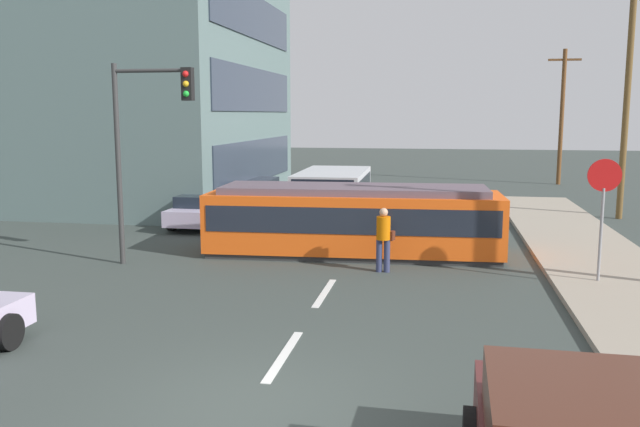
# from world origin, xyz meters

# --- Properties ---
(ground_plane) EXTENTS (120.00, 120.00, 0.00)m
(ground_plane) POSITION_xyz_m (0.00, 10.00, 0.00)
(ground_plane) COLOR #38413D
(lane_stripe_1) EXTENTS (0.16, 2.40, 0.01)m
(lane_stripe_1) POSITION_xyz_m (0.00, 2.00, 0.01)
(lane_stripe_1) COLOR silver
(lane_stripe_1) RESTS_ON ground
(lane_stripe_2) EXTENTS (0.16, 2.40, 0.01)m
(lane_stripe_2) POSITION_xyz_m (0.00, 6.00, 0.01)
(lane_stripe_2) COLOR silver
(lane_stripe_2) RESTS_ON ground
(lane_stripe_3) EXTENTS (0.16, 2.40, 0.01)m
(lane_stripe_3) POSITION_xyz_m (0.00, 16.30, 0.01)
(lane_stripe_3) COLOR silver
(lane_stripe_3) RESTS_ON ground
(lane_stripe_4) EXTENTS (0.16, 2.40, 0.01)m
(lane_stripe_4) POSITION_xyz_m (0.00, 22.30, 0.01)
(lane_stripe_4) COLOR silver
(lane_stripe_4) RESTS_ON ground
(streetcar_tram) EXTENTS (8.50, 2.94, 2.00)m
(streetcar_tram) POSITION_xyz_m (0.09, 10.30, 1.03)
(streetcar_tram) COLOR #F05614
(streetcar_tram) RESTS_ON ground
(city_bus) EXTENTS (2.63, 5.36, 1.83)m
(city_bus) POSITION_xyz_m (-1.61, 17.02, 1.05)
(city_bus) COLOR #BABBC0
(city_bus) RESTS_ON ground
(pedestrian_crossing) EXTENTS (0.48, 0.36, 1.67)m
(pedestrian_crossing) POSITION_xyz_m (1.14, 8.27, 0.94)
(pedestrian_crossing) COLOR navy
(pedestrian_crossing) RESTS_ON ground
(parked_sedan_mid) EXTENTS (1.97, 4.30, 1.19)m
(parked_sedan_mid) POSITION_xyz_m (-5.79, 14.27, 0.62)
(parked_sedan_mid) COLOR silver
(parked_sedan_mid) RESTS_ON ground
(parked_sedan_far) EXTENTS (2.05, 4.51, 1.19)m
(parked_sedan_far) POSITION_xyz_m (-5.58, 19.88, 0.62)
(parked_sedan_far) COLOR black
(parked_sedan_far) RESTS_ON ground
(stop_sign) EXTENTS (0.76, 0.07, 2.88)m
(stop_sign) POSITION_xyz_m (6.27, 7.76, 2.19)
(stop_sign) COLOR gray
(stop_sign) RESTS_ON sidewalk_curb_right
(traffic_light_mast) EXTENTS (2.23, 0.33, 5.35)m
(traffic_light_mast) POSITION_xyz_m (-5.13, 7.95, 3.69)
(traffic_light_mast) COLOR #333333
(traffic_light_mast) RESTS_ON ground
(utility_pole_mid) EXTENTS (1.80, 0.24, 8.96)m
(utility_pole_mid) POSITION_xyz_m (9.44, 18.67, 4.67)
(utility_pole_mid) COLOR brown
(utility_pole_mid) RESTS_ON ground
(utility_pole_far) EXTENTS (1.80, 0.24, 7.68)m
(utility_pole_far) POSITION_xyz_m (9.30, 31.52, 4.02)
(utility_pole_far) COLOR brown
(utility_pole_far) RESTS_ON ground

